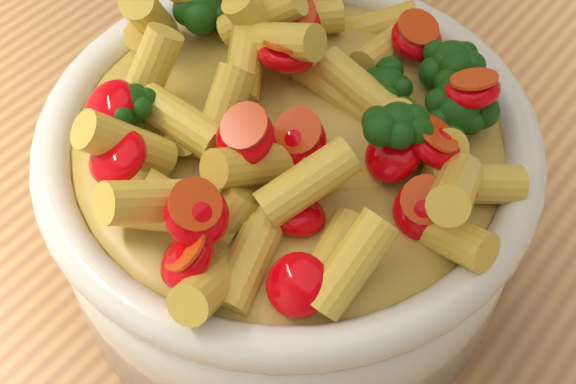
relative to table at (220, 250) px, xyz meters
The scene contains 3 objects.
table is the anchor object (origin of this frame).
serving_bowl 0.18m from the table, 12.56° to the right, with size 0.27×0.27×0.12m.
pasta_salad 0.25m from the table, 12.56° to the right, with size 0.21×0.21×0.05m.
Camera 1 is at (0.26, -0.24, 1.32)m, focal length 50.00 mm.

